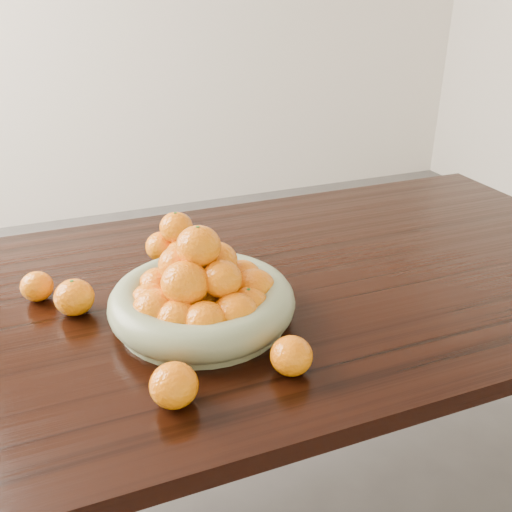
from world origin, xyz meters
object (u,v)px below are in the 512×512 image
object	(u,v)px
orange_pyramid	(177,242)
loose_orange_0	(74,297)
dining_table	(253,316)
fruit_bowl	(202,296)

from	to	relation	value
orange_pyramid	loose_orange_0	world-z (taller)	orange_pyramid
dining_table	fruit_bowl	world-z (taller)	fruit_bowl
dining_table	fruit_bowl	distance (m)	0.24
dining_table	orange_pyramid	bearing A→B (deg)	126.80
fruit_bowl	loose_orange_0	world-z (taller)	fruit_bowl
fruit_bowl	orange_pyramid	xyz separation A→B (m)	(0.02, 0.29, -0.01)
dining_table	orange_pyramid	xyz separation A→B (m)	(-0.13, 0.18, 0.14)
dining_table	orange_pyramid	distance (m)	0.26
orange_pyramid	dining_table	bearing A→B (deg)	-53.20
fruit_bowl	loose_orange_0	bearing A→B (deg)	153.06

